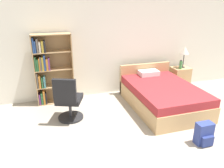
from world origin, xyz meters
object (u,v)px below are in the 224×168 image
object	(u,v)px
bookshelf	(49,69)
table_lamp	(185,51)
office_chair	(68,101)
water_bottle	(181,65)
bed	(161,95)
backpack_blue	(204,134)
nightstand	(180,78)

from	to	relation	value
bookshelf	table_lamp	world-z (taller)	bookshelf
bookshelf	table_lamp	bearing A→B (deg)	-1.67
office_chair	water_bottle	bearing A→B (deg)	14.47
office_chair	table_lamp	xyz separation A→B (m)	(3.24, 0.90, 0.63)
bookshelf	bed	size ratio (longest dim) A/B	0.81
bookshelf	backpack_blue	world-z (taller)	bookshelf
nightstand	bed	bearing A→B (deg)	-140.89
bookshelf	table_lamp	size ratio (longest dim) A/B	2.87
table_lamp	backpack_blue	world-z (taller)	table_lamp
water_bottle	backpack_blue	bearing A→B (deg)	-113.13
office_chair	bed	bearing A→B (deg)	1.32
bookshelf	table_lamp	distance (m)	3.56
table_lamp	bed	bearing A→B (deg)	-142.22
nightstand	office_chair	bearing A→B (deg)	-164.26
bookshelf	backpack_blue	bearing A→B (deg)	-45.68
bookshelf	bed	bearing A→B (deg)	-21.33
office_chair	water_bottle	xyz separation A→B (m)	(3.10, 0.80, 0.28)
bookshelf	office_chair	world-z (taller)	bookshelf
bed	water_bottle	distance (m)	1.29
bookshelf	water_bottle	bearing A→B (deg)	-3.48
bed	backpack_blue	distance (m)	1.54
bookshelf	nightstand	bearing A→B (deg)	-1.79
bed	backpack_blue	size ratio (longest dim) A/B	5.13
bookshelf	office_chair	bearing A→B (deg)	-72.80
bookshelf	water_bottle	size ratio (longest dim) A/B	6.81
table_lamp	water_bottle	xyz separation A→B (m)	(-0.14, -0.10, -0.35)
bookshelf	nightstand	distance (m)	3.54
table_lamp	backpack_blue	xyz separation A→B (m)	(-1.12, -2.39, -0.88)
nightstand	bookshelf	bearing A→B (deg)	178.21
bed	table_lamp	bearing A→B (deg)	37.78
bed	bookshelf	bearing A→B (deg)	158.67
nightstand	water_bottle	size ratio (longest dim) A/B	2.51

